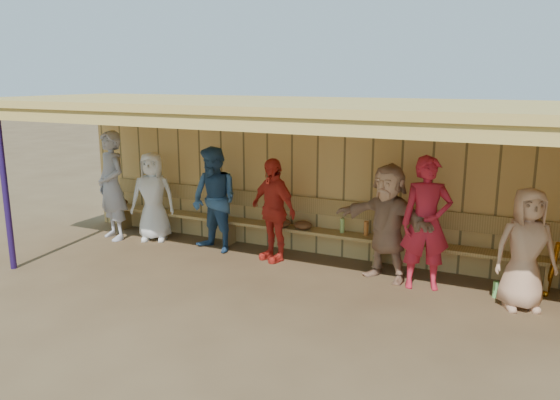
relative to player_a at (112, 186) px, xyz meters
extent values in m
plane|color=brown|center=(3.32, -0.47, -0.96)|extent=(90.00, 90.00, 0.00)
imported|color=#9A9BA3|center=(0.00, 0.00, 0.00)|extent=(0.82, 0.68, 1.91)
imported|color=white|center=(0.68, 0.26, -0.18)|extent=(0.90, 0.76, 1.56)
imported|color=#2D537D|center=(1.99, 0.18, -0.10)|extent=(0.97, 0.84, 1.72)
imported|color=red|center=(3.04, 0.20, -0.15)|extent=(1.02, 0.73, 1.61)
imported|color=tan|center=(4.86, 0.15, -0.13)|extent=(1.61, 0.92, 1.66)
imported|color=#B01C2D|center=(5.41, 0.04, -0.05)|extent=(0.76, 0.61, 1.81)
imported|color=tan|center=(6.64, -0.12, -0.19)|extent=(0.87, 0.73, 1.52)
cube|color=tan|center=(3.32, 0.88, 0.24)|extent=(8.60, 0.20, 2.40)
cube|color=tan|center=(3.32, -0.47, 1.49)|extent=(8.80, 3.20, 0.10)
cube|color=tan|center=(3.32, -1.97, 1.36)|extent=(8.80, 0.10, 0.18)
cube|color=tan|center=(-0.48, -0.47, 1.35)|extent=(0.08, 3.00, 0.16)
cube|color=tan|center=(0.47, -0.47, 1.35)|extent=(0.08, 3.00, 0.16)
cube|color=tan|center=(1.42, -0.47, 1.35)|extent=(0.08, 3.00, 0.16)
cube|color=tan|center=(2.37, -0.47, 1.35)|extent=(0.08, 3.00, 0.16)
cube|color=tan|center=(3.32, -0.47, 1.35)|extent=(0.08, 3.00, 0.16)
cube|color=tan|center=(4.27, -0.47, 1.35)|extent=(0.08, 3.00, 0.16)
cube|color=tan|center=(5.22, -0.47, 1.35)|extent=(0.08, 3.00, 0.16)
cube|color=tan|center=(6.17, -0.47, 1.35)|extent=(0.08, 3.00, 0.16)
cylinder|color=navy|center=(-0.28, -1.87, 0.24)|extent=(0.09, 0.09, 2.40)
cube|color=#AA8749|center=(3.32, 0.59, -0.53)|extent=(7.60, 0.32, 0.05)
cube|color=#AA8749|center=(3.32, 0.75, -0.16)|extent=(7.60, 0.04, 0.26)
cube|color=#AA8749|center=(-0.28, 0.59, -0.76)|extent=(0.06, 0.29, 0.40)
cube|color=#AA8749|center=(2.03, 0.59, -0.76)|extent=(0.06, 0.29, 0.40)
cube|color=#AA8749|center=(4.61, 0.59, -0.76)|extent=(0.06, 0.29, 0.40)
cube|color=#AA8749|center=(6.92, 0.59, -0.76)|extent=(0.06, 0.29, 0.40)
cylinder|color=orange|center=(6.97, 0.39, -0.56)|extent=(0.13, 0.41, 0.80)
sphere|color=orange|center=(6.92, 0.39, -0.92)|extent=(0.08, 0.08, 0.08)
ellipsoid|color=#593319|center=(-0.33, 0.54, -0.44)|extent=(0.30, 0.24, 0.14)
ellipsoid|color=#593319|center=(3.04, 0.54, -0.44)|extent=(0.30, 0.24, 0.14)
ellipsoid|color=#593319|center=(3.41, 0.54, -0.44)|extent=(0.30, 0.24, 0.14)
cylinder|color=#9FC964|center=(4.03, 0.64, -0.40)|extent=(0.07, 0.07, 0.22)
cylinder|color=orange|center=(4.41, 0.64, -0.40)|extent=(0.07, 0.07, 0.22)
cylinder|color=#6ABA5D|center=(6.33, 0.09, -0.85)|extent=(0.07, 0.07, 0.22)
camera|label=1|loc=(6.70, -7.12, 1.84)|focal=35.00mm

